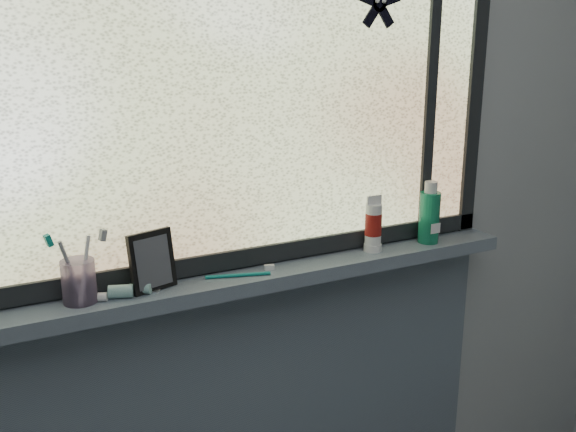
# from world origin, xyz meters

# --- Properties ---
(wall_back) EXTENTS (3.00, 0.01, 2.50)m
(wall_back) POSITION_xyz_m (0.00, 1.30, 1.25)
(wall_back) COLOR #9EA3A8
(wall_back) RESTS_ON ground
(windowsill) EXTENTS (1.62, 0.14, 0.04)m
(windowsill) POSITION_xyz_m (0.00, 1.23, 1.00)
(windowsill) COLOR slate
(windowsill) RESTS_ON wall_back
(sill_apron) EXTENTS (1.62, 0.02, 0.98)m
(sill_apron) POSITION_xyz_m (0.00, 1.29, 0.49)
(sill_apron) COLOR slate
(sill_apron) RESTS_ON floor
(window_pane) EXTENTS (1.50, 0.01, 1.00)m
(window_pane) POSITION_xyz_m (0.00, 1.28, 1.53)
(window_pane) COLOR silver
(window_pane) RESTS_ON wall_back
(frame_bottom) EXTENTS (1.60, 0.03, 0.05)m
(frame_bottom) POSITION_xyz_m (0.00, 1.28, 1.05)
(frame_bottom) COLOR black
(frame_bottom) RESTS_ON windowsill
(frame_right) EXTENTS (0.05, 0.03, 1.10)m
(frame_right) POSITION_xyz_m (0.78, 1.28, 1.53)
(frame_right) COLOR black
(frame_right) RESTS_ON wall_back
(frame_mullion) EXTENTS (0.03, 0.03, 1.00)m
(frame_mullion) POSITION_xyz_m (0.60, 1.28, 1.53)
(frame_mullion) COLOR black
(frame_mullion) RESTS_ON wall_back
(starfish_sticker) EXTENTS (0.15, 0.02, 0.15)m
(starfish_sticker) POSITION_xyz_m (0.40, 1.27, 1.72)
(starfish_sticker) COLOR black
(starfish_sticker) RESTS_ON window_pane
(vanity_mirror) EXTENTS (0.13, 0.09, 0.15)m
(vanity_mirror) POSITION_xyz_m (-0.28, 1.23, 1.10)
(vanity_mirror) COLOR black
(vanity_mirror) RESTS_ON windowsill
(toothpaste_tube) EXTENTS (0.18, 0.11, 0.03)m
(toothpaste_tube) POSITION_xyz_m (-0.35, 1.21, 1.04)
(toothpaste_tube) COLOR silver
(toothpaste_tube) RESTS_ON windowsill
(toothbrush_cup) EXTENTS (0.10, 0.10, 0.11)m
(toothbrush_cup) POSITION_xyz_m (-0.46, 1.23, 1.07)
(toothbrush_cup) COLOR #B190BF
(toothbrush_cup) RESTS_ON windowsill
(toothbrush_lying) EXTENTS (0.21, 0.08, 0.01)m
(toothbrush_lying) POSITION_xyz_m (-0.06, 1.21, 1.03)
(toothbrush_lying) COLOR #0E7F74
(toothbrush_lying) RESTS_ON windowsill
(mouthwash_bottle) EXTENTS (0.07, 0.07, 0.16)m
(mouthwash_bottle) POSITION_xyz_m (0.58, 1.22, 1.12)
(mouthwash_bottle) COLOR #21AC7A
(mouthwash_bottle) RESTS_ON windowsill
(cream_tube) EXTENTS (0.06, 0.06, 0.12)m
(cream_tube) POSITION_xyz_m (0.38, 1.23, 1.11)
(cream_tube) COLOR silver
(cream_tube) RESTS_ON windowsill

